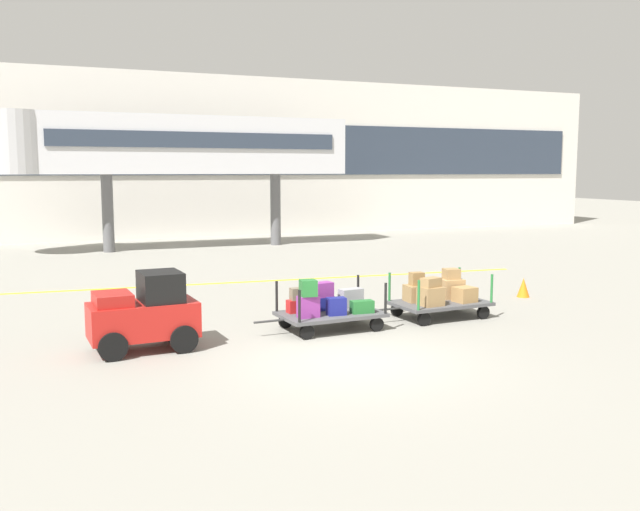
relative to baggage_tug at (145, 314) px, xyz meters
name	(u,v)px	position (x,y,z in m)	size (l,w,h in m)	color
ground_plane	(354,361)	(3.54, -2.33, -0.75)	(120.00, 120.00, 0.00)	gray
apron_lead_line	(273,281)	(5.15, 7.34, -0.75)	(17.60, 0.20, 0.01)	yellow
terminal_building	(146,156)	(3.54, 23.65, 3.58)	(56.29, 2.51, 8.65)	silver
jet_bridge	(157,146)	(3.15, 17.66, 3.94)	(16.28, 3.00, 6.04)	silver
baggage_tug	(145,314)	(0.00, 0.00, 0.00)	(2.16, 1.33, 1.58)	red
baggage_cart_lead	(328,306)	(4.10, 0.26, -0.21)	(3.04, 1.52, 1.23)	#4C4C4F
baggage_cart_middle	(439,295)	(7.14, 0.41, -0.20)	(3.04, 1.52, 1.15)	#4C4C4F
safety_cone_near	(136,312)	(0.15, 2.51, -0.48)	(0.36, 0.36, 0.55)	#EA590F
safety_cone_far	(523,288)	(10.85, 1.84, -0.48)	(0.36, 0.36, 0.55)	orange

